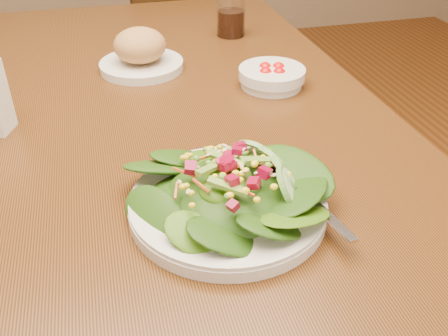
{
  "coord_description": "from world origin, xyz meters",
  "views": [
    {
      "loc": [
        -0.05,
        -0.83,
        1.17
      ],
      "look_at": [
        0.08,
        -0.31,
        0.81
      ],
      "focal_mm": 40.0,
      "sensor_mm": 36.0,
      "label": 1
    }
  ],
  "objects": [
    {
      "name": "chair_far",
      "position": [
        0.23,
        1.05,
        0.46
      ],
      "size": [
        0.49,
        0.49,
        0.87
      ],
      "rotation": [
        0.0,
        0.0,
        3.39
      ],
      "color": "#351F0B",
      "rests_on": "ground_plane"
    },
    {
      "name": "salad_plate",
      "position": [
        0.09,
        -0.33,
        0.78
      ],
      "size": [
        0.27,
        0.26,
        0.08
      ],
      "rotation": [
        0.0,
        0.0,
        0.34
      ],
      "color": "silver",
      "rests_on": "dining_table"
    },
    {
      "name": "bread_plate",
      "position": [
        0.03,
        0.19,
        0.79
      ],
      "size": [
        0.18,
        0.18,
        0.09
      ],
      "color": "silver",
      "rests_on": "dining_table"
    },
    {
      "name": "dining_table",
      "position": [
        0.0,
        0.0,
        0.65
      ],
      "size": [
        0.9,
        1.4,
        0.75
      ],
      "color": "#5D3314",
      "rests_on": "ground_plane"
    },
    {
      "name": "tomato_bowl",
      "position": [
        0.27,
        0.04,
        0.77
      ],
      "size": [
        0.13,
        0.13,
        0.04
      ],
      "color": "silver",
      "rests_on": "dining_table"
    },
    {
      "name": "drinking_glass",
      "position": [
        0.27,
        0.35,
        0.8
      ],
      "size": [
        0.07,
        0.07,
        0.12
      ],
      "color": "silver",
      "rests_on": "dining_table"
    }
  ]
}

